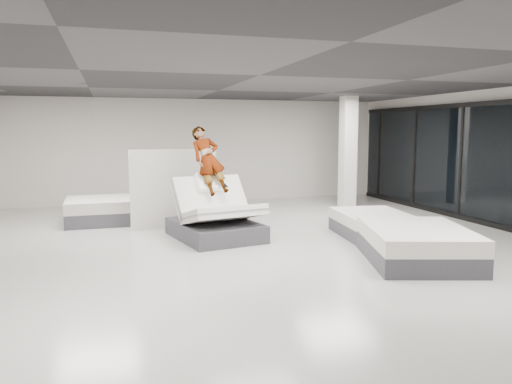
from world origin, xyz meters
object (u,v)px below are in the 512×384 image
(flat_bed_right_near, at_px, (417,245))
(column, at_px, (348,152))
(flat_bed_right_far, at_px, (373,224))
(divider_panel, at_px, (174,189))
(hero_bed, at_px, (216,219))
(remote, at_px, (225,185))
(flat_bed_left_far, at_px, (113,210))
(person, at_px, (209,176))

(flat_bed_right_near, relative_size, column, 0.79)
(column, bearing_deg, flat_bed_right_far, -108.51)
(divider_panel, bearing_deg, hero_bed, -68.89)
(remote, relative_size, column, 0.04)
(divider_panel, distance_m, flat_bed_right_near, 5.56)
(hero_bed, relative_size, flat_bed_right_near, 0.90)
(flat_bed_right_far, height_order, column, column)
(hero_bed, xyz_separation_m, flat_bed_left_far, (-2.05, 2.58, -0.11))
(flat_bed_right_near, bearing_deg, flat_bed_left_far, 133.07)
(person, xyz_separation_m, divider_panel, (-0.60, 1.10, -0.37))
(remote, relative_size, flat_bed_right_near, 0.06)
(flat_bed_right_far, relative_size, flat_bed_left_far, 0.90)
(hero_bed, height_order, person, person)
(person, relative_size, remote, 11.28)
(flat_bed_right_near, bearing_deg, hero_bed, 136.80)
(person, bearing_deg, flat_bed_left_far, 119.35)
(remote, distance_m, flat_bed_left_far, 3.50)
(hero_bed, bearing_deg, flat_bed_right_near, -43.20)
(divider_panel, bearing_deg, column, 13.54)
(flat_bed_right_far, bearing_deg, flat_bed_right_near, -99.13)
(divider_panel, relative_size, column, 0.62)
(divider_panel, bearing_deg, flat_bed_left_far, 136.11)
(column, bearing_deg, divider_panel, -162.33)
(divider_panel, relative_size, flat_bed_left_far, 0.90)
(flat_bed_right_far, height_order, flat_bed_left_far, flat_bed_left_far)
(flat_bed_right_far, xyz_separation_m, column, (1.25, 3.73, 1.35))
(hero_bed, bearing_deg, person, 102.10)
(flat_bed_right_near, height_order, flat_bed_left_far, flat_bed_right_near)
(divider_panel, distance_m, flat_bed_left_far, 1.89)
(hero_bed, height_order, flat_bed_right_far, hero_bed)
(flat_bed_right_near, relative_size, flat_bed_left_far, 1.16)
(hero_bed, distance_m, column, 5.61)
(flat_bed_right_near, bearing_deg, column, 74.79)
(flat_bed_right_far, bearing_deg, person, 163.67)
(flat_bed_right_near, xyz_separation_m, column, (1.59, 5.85, 1.30))
(hero_bed, bearing_deg, column, 34.34)
(person, bearing_deg, remote, -57.85)
(remote, relative_size, flat_bed_right_far, 0.07)
(person, bearing_deg, column, 18.84)
(remote, xyz_separation_m, divider_panel, (-0.89, 1.39, -0.20))
(remote, bearing_deg, person, 122.15)
(remote, height_order, flat_bed_right_near, remote)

